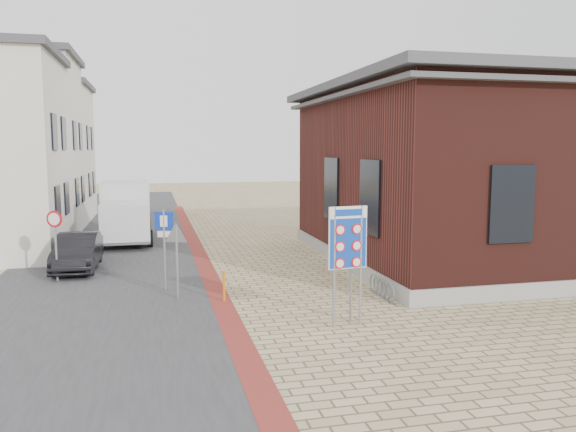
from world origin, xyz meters
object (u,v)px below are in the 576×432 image
sedan (78,252)px  border_sign (348,240)px  essen_sign (351,266)px  bollard (224,287)px  box_truck (126,212)px  parking_sign (164,236)px

sedan → border_sign: size_ratio=1.33×
essen_sign → bollard: essen_sign is taller
bollard → essen_sign: bearing=-40.7°
box_truck → bollard: 11.85m
sedan → essen_sign: size_ratio=1.81×
box_truck → border_sign: size_ratio=1.81×
essen_sign → box_truck: bearing=127.1°
box_truck → parking_sign: bearing=-82.4°
sedan → border_sign: (7.27, -8.43, 1.49)m
sedan → bollard: 7.22m
bollard → sedan: bearing=129.5°
sedan → border_sign: bearing=-48.0°
sedan → essen_sign: bearing=-45.8°
border_sign → parking_sign: bearing=125.8°
parking_sign → bollard: size_ratio=2.86×
box_truck → essen_sign: size_ratio=2.46×
box_truck → bollard: (3.15, -11.38, -1.00)m
box_truck → border_sign: (5.83, -14.25, 0.71)m
box_truck → border_sign: border_sign is taller
box_truck → border_sign: 15.41m
sedan → parking_sign: (3.00, -3.87, 1.06)m
sedan → bollard: sedan is taller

